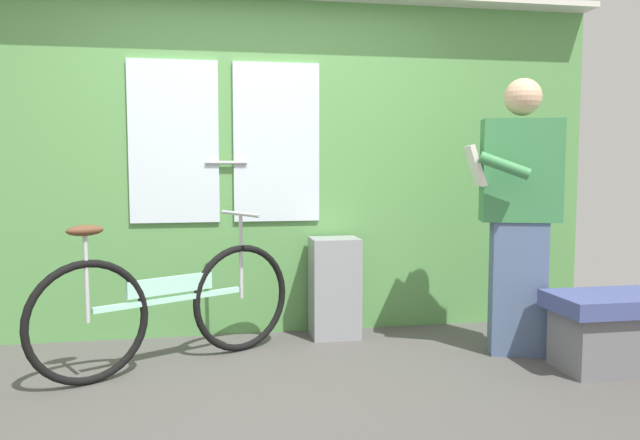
# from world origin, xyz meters

# --- Properties ---
(ground_plane) EXTENTS (5.95, 3.85, 0.04)m
(ground_plane) POSITION_xyz_m (0.00, 0.00, -0.02)
(ground_plane) COLOR #474442
(train_door_wall) EXTENTS (4.95, 0.28, 2.37)m
(train_door_wall) POSITION_xyz_m (-0.01, 1.12, 1.24)
(train_door_wall) COLOR #56934C
(train_door_wall) RESTS_ON ground_plane
(bicycle_near_door) EXTENTS (1.48, 0.86, 0.90)m
(bicycle_near_door) POSITION_xyz_m (-0.56, 0.44, 0.37)
(bicycle_near_door) COLOR black
(bicycle_near_door) RESTS_ON ground_plane
(passenger_reading_newspaper) EXTENTS (0.63, 0.56, 1.73)m
(passenger_reading_newspaper) POSITION_xyz_m (1.58, 0.31, 0.91)
(passenger_reading_newspaper) COLOR slate
(passenger_reading_newspaper) RESTS_ON ground_plane
(trash_bin_by_wall) EXTENTS (0.33, 0.28, 0.69)m
(trash_bin_by_wall) POSITION_xyz_m (0.53, 0.91, 0.35)
(trash_bin_by_wall) COLOR gray
(trash_bin_by_wall) RESTS_ON ground_plane
(bench_seat_corner) EXTENTS (0.70, 0.44, 0.45)m
(bench_seat_corner) POSITION_xyz_m (1.98, -0.08, 0.24)
(bench_seat_corner) COLOR #3D477F
(bench_seat_corner) RESTS_ON ground_plane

